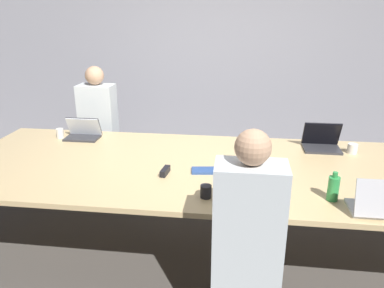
# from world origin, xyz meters

# --- Properties ---
(ground_plane) EXTENTS (24.00, 24.00, 0.00)m
(ground_plane) POSITION_xyz_m (0.00, 0.00, 0.00)
(ground_plane) COLOR #4C4742
(curtain_wall) EXTENTS (12.00, 0.06, 2.80)m
(curtain_wall) POSITION_xyz_m (0.00, 2.38, 1.40)
(curtain_wall) COLOR #9999A3
(curtain_wall) RESTS_ON ground_plane
(conference_table) EXTENTS (4.16, 1.59, 0.76)m
(conference_table) POSITION_xyz_m (0.00, 0.00, 0.72)
(conference_table) COLOR #D6B77F
(conference_table) RESTS_ON ground_plane
(laptop_far_right) EXTENTS (0.34, 0.26, 0.25)m
(laptop_far_right) POSITION_xyz_m (1.09, 0.54, 0.83)
(laptop_far_right) COLOR #333338
(laptop_far_right) RESTS_ON conference_table
(cup_far_right) EXTENTS (0.09, 0.09, 0.09)m
(cup_far_right) POSITION_xyz_m (1.35, 0.46, 0.81)
(cup_far_right) COLOR white
(cup_far_right) RESTS_ON conference_table
(laptop_far_left) EXTENTS (0.34, 0.22, 0.21)m
(laptop_far_left) POSITION_xyz_m (-1.25, 0.56, 0.82)
(laptop_far_left) COLOR #333338
(laptop_far_left) RESTS_ON conference_table
(person_far_left) EXTENTS (0.40, 0.24, 1.42)m
(person_far_left) POSITION_xyz_m (-1.28, 1.07, 0.69)
(person_far_left) COLOR #2D2D38
(person_far_left) RESTS_ON ground_plane
(cup_far_left) EXTENTS (0.07, 0.07, 0.10)m
(cup_far_left) POSITION_xyz_m (-1.49, 0.53, 0.81)
(cup_far_left) COLOR white
(cup_far_left) RESTS_ON conference_table
(laptop_near_midright) EXTENTS (0.36, 0.22, 0.22)m
(laptop_near_midright) POSITION_xyz_m (0.38, -0.58, 0.83)
(laptop_near_midright) COLOR #B7B7BC
(laptop_near_midright) RESTS_ON conference_table
(person_near_midright) EXTENTS (0.40, 0.24, 1.41)m
(person_near_midright) POSITION_xyz_m (0.39, -1.02, 0.68)
(person_near_midright) COLOR #2D2D38
(person_near_midright) RESTS_ON ground_plane
(cup_near_midright) EXTENTS (0.08, 0.08, 0.09)m
(cup_near_midright) POSITION_xyz_m (0.11, -0.57, 0.81)
(cup_near_midright) COLOR #232328
(cup_near_midright) RESTS_ON conference_table
(laptop_near_right) EXTENTS (0.32, 0.25, 0.26)m
(laptop_near_right) POSITION_xyz_m (1.21, -0.66, 0.84)
(laptop_near_right) COLOR silver
(laptop_near_right) RESTS_ON conference_table
(bottle_near_right) EXTENTS (0.08, 0.08, 0.21)m
(bottle_near_right) POSITION_xyz_m (0.97, -0.49, 0.85)
(bottle_near_right) COLOR green
(bottle_near_right) RESTS_ON conference_table
(stapler) EXTENTS (0.06, 0.15, 0.05)m
(stapler) POSITION_xyz_m (-0.25, -0.22, 0.79)
(stapler) COLOR black
(stapler) RESTS_ON conference_table
(notebook) EXTENTS (0.22, 0.15, 0.02)m
(notebook) POSITION_xyz_m (0.05, -0.13, 0.77)
(notebook) COLOR #2D4C8C
(notebook) RESTS_ON conference_table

